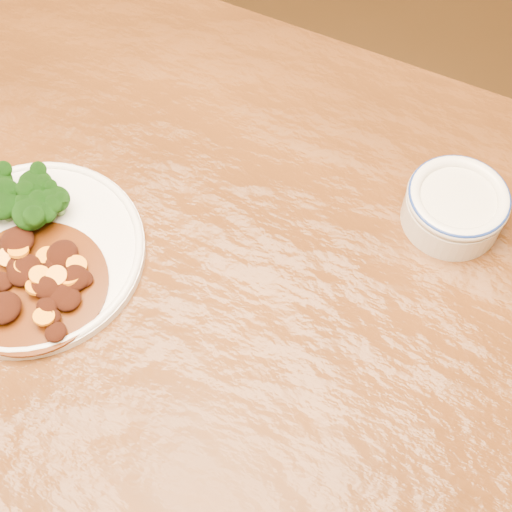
% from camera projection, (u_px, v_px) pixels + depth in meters
% --- Properties ---
extents(ground, '(4.00, 4.00, 0.00)m').
position_uv_depth(ground, '(195.00, 452.00, 1.46)').
color(ground, '#4A2E12').
rests_on(ground, ground).
extents(dining_table, '(1.53, 0.95, 0.75)m').
position_uv_depth(dining_table, '(156.00, 305.00, 0.89)').
color(dining_table, '#542B0E').
rests_on(dining_table, ground).
extents(dinner_plate, '(0.26, 0.26, 0.02)m').
position_uv_depth(dinner_plate, '(32.00, 253.00, 0.82)').
color(dinner_plate, silver).
rests_on(dinner_plate, dining_table).
extents(broccoli_florets, '(0.13, 0.10, 0.05)m').
position_uv_depth(broccoli_florets, '(14.00, 198.00, 0.83)').
color(broccoli_florets, '#65994F').
rests_on(broccoli_florets, dinner_plate).
extents(mince_stew, '(0.17, 0.17, 0.03)m').
position_uv_depth(mince_stew, '(35.00, 278.00, 0.79)').
color(mince_stew, '#481C07').
rests_on(mince_stew, dinner_plate).
extents(dip_bowl, '(0.12, 0.12, 0.05)m').
position_uv_depth(dip_bowl, '(455.00, 205.00, 0.83)').
color(dip_bowl, beige).
rests_on(dip_bowl, dining_table).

